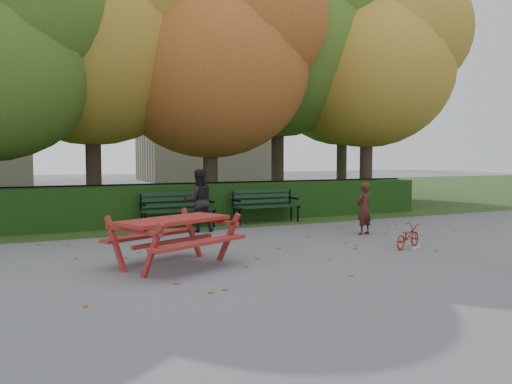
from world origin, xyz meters
name	(u,v)px	position (x,y,z in m)	size (l,w,h in m)	color
ground	(300,249)	(0.00, 0.00, 0.00)	(90.00, 90.00, 0.00)	slate
grass_strip	(139,196)	(0.00, 14.00, 0.01)	(90.00, 90.00, 0.00)	#223514
building_right	(203,101)	(8.00, 28.00, 6.00)	(9.00, 6.00, 12.00)	#AEA28C
hedge	(215,203)	(0.00, 4.50, 0.50)	(13.00, 0.90, 1.00)	black
iron_fence	(205,199)	(0.00, 5.30, 0.54)	(14.00, 0.04, 1.02)	black
tree_b	(105,27)	(-2.44, 6.75, 5.40)	(6.72, 6.40, 8.79)	#31241A
tree_c	(223,53)	(0.83, 5.96, 4.82)	(6.30, 6.00, 8.00)	#31241A
tree_d	(291,34)	(3.88, 7.23, 5.98)	(7.14, 6.80, 9.58)	#31241A
tree_e	(379,59)	(6.52, 5.77, 5.08)	(6.09, 5.80, 8.16)	#31241A
tree_g	(352,72)	(8.33, 9.76, 5.37)	(6.30, 6.00, 8.55)	#31241A
bench_left	(177,207)	(-1.30, 3.70, 0.52)	(1.80, 0.57, 0.88)	black
bench_right	(265,203)	(1.10, 3.70, 0.52)	(1.80, 0.57, 0.88)	black
picnic_table	(174,229)	(-2.58, -0.44, 0.60)	(2.22, 2.04, 0.87)	maroon
leaf_pile	(167,231)	(-1.72, 3.09, 0.04)	(1.02, 0.71, 0.07)	maroon
leaf_scatter	(292,246)	(0.00, 0.30, 0.01)	(9.00, 5.70, 0.01)	maroon
child	(364,208)	(2.19, 0.91, 0.59)	(0.43, 0.28, 1.17)	#3C1913
adult	(199,201)	(-1.02, 2.90, 0.73)	(0.70, 0.55, 1.45)	black
bicycle	(408,236)	(1.88, -0.83, 0.23)	(0.30, 0.87, 0.46)	maroon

